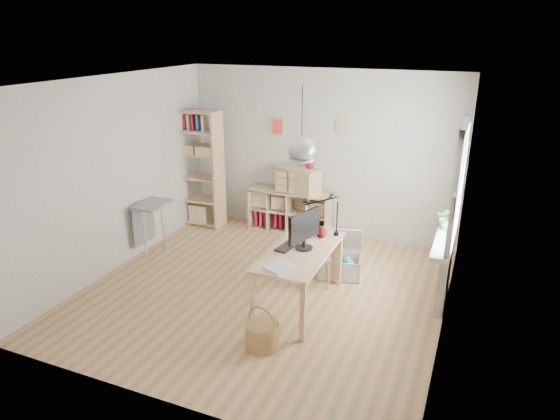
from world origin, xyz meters
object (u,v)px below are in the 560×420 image
at_px(monitor, 304,228).
at_px(cube_shelf, 289,214).
at_px(tall_bookshelf, 199,164).
at_px(desk, 300,257).
at_px(drawer_chest, 298,180).
at_px(storage_chest, 340,262).
at_px(chair, 316,253).

bearing_deg(monitor, cube_shelf, 134.06).
bearing_deg(cube_shelf, tall_bookshelf, -169.81).
xyz_separation_m(desk, tall_bookshelf, (-2.59, 1.95, 0.43)).
height_order(desk, monitor, monitor).
bearing_deg(drawer_chest, cube_shelf, -174.70).
relative_size(tall_bookshelf, storage_chest, 2.65).
height_order(cube_shelf, monitor, monitor).
bearing_deg(chair, storage_chest, 31.31).
relative_size(tall_bookshelf, chair, 2.63).
xyz_separation_m(desk, cube_shelf, (-1.02, 2.23, -0.36)).
relative_size(desk, storage_chest, 1.99).
height_order(tall_bookshelf, storage_chest, tall_bookshelf).
bearing_deg(desk, tall_bookshelf, 142.99).
relative_size(storage_chest, drawer_chest, 1.04).
relative_size(desk, chair, 1.98).
distance_m(desk, cube_shelf, 2.48).
distance_m(chair, monitor, 0.84).
distance_m(cube_shelf, monitor, 2.51).
xyz_separation_m(chair, monitor, (0.04, -0.60, 0.58)).
bearing_deg(storage_chest, monitor, -115.43).
bearing_deg(tall_bookshelf, storage_chest, -18.85).
relative_size(tall_bookshelf, monitor, 3.77).
relative_size(desk, drawer_chest, 2.07).
distance_m(tall_bookshelf, drawer_chest, 1.76).
height_order(tall_bookshelf, monitor, tall_bookshelf).
xyz_separation_m(desk, monitor, (0.03, 0.06, 0.36)).
relative_size(desk, cube_shelf, 1.07).
bearing_deg(cube_shelf, storage_chest, -44.66).
bearing_deg(desk, drawer_chest, 111.26).
xyz_separation_m(cube_shelf, chair, (1.01, -1.57, 0.13)).
bearing_deg(storage_chest, cube_shelf, 122.78).
relative_size(cube_shelf, drawer_chest, 1.93).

